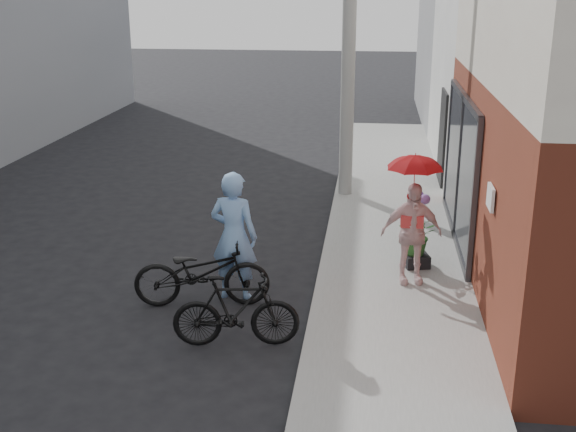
% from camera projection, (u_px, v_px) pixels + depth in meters
% --- Properties ---
extents(ground, '(80.00, 80.00, 0.00)m').
position_uv_depth(ground, '(245.00, 321.00, 9.86)').
color(ground, black).
rests_on(ground, ground).
extents(sidewalk, '(2.20, 24.00, 0.12)m').
position_uv_depth(sidewalk, '(396.00, 269.00, 11.49)').
color(sidewalk, gray).
rests_on(sidewalk, ground).
extents(curb, '(0.12, 24.00, 0.12)m').
position_uv_depth(curb, '(324.00, 265.00, 11.62)').
color(curb, '#9E9E99').
rests_on(curb, ground).
extents(east_building_far, '(8.00, 8.00, 7.00)m').
position_uv_depth(east_building_far, '(552.00, 11.00, 23.05)').
color(east_building_far, gray).
rests_on(east_building_far, ground).
extents(utility_pole, '(0.28, 0.28, 7.00)m').
position_uv_depth(utility_pole, '(349.00, 30.00, 14.31)').
color(utility_pole, '#9E9E99').
rests_on(utility_pole, ground).
extents(officer, '(0.77, 0.58, 1.91)m').
position_uv_depth(officer, '(234.00, 236.00, 10.30)').
color(officer, '#7BA6DA').
rests_on(officer, ground).
extents(bike_left, '(2.00, 0.98, 1.01)m').
position_uv_depth(bike_left, '(202.00, 272.00, 10.20)').
color(bike_left, black).
rests_on(bike_left, ground).
extents(bike_right, '(1.65, 0.68, 0.96)m').
position_uv_depth(bike_right, '(236.00, 311.00, 9.06)').
color(bike_right, black).
rests_on(bike_right, ground).
extents(kimono_woman, '(0.95, 0.51, 1.54)m').
position_uv_depth(kimono_woman, '(411.00, 233.00, 10.62)').
color(kimono_woman, beige).
rests_on(kimono_woman, sidewalk).
extents(parasol, '(0.79, 0.79, 0.69)m').
position_uv_depth(parasol, '(415.00, 160.00, 10.27)').
color(parasol, red).
rests_on(parasol, kimono_woman).
extents(planter, '(0.45, 0.45, 0.20)m').
position_uv_depth(planter, '(416.00, 260.00, 11.42)').
color(planter, black).
rests_on(planter, sidewalk).
extents(potted_plant, '(0.60, 0.52, 0.66)m').
position_uv_depth(potted_plant, '(417.00, 234.00, 11.29)').
color(potted_plant, '#2D6227').
rests_on(potted_plant, planter).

